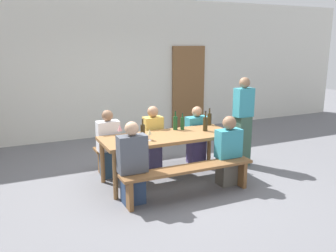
# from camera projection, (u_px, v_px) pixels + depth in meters

# --- Properties ---
(ground_plane) EXTENTS (24.00, 24.00, 0.00)m
(ground_plane) POSITION_uv_depth(u_px,v_px,m) (168.00, 180.00, 5.77)
(ground_plane) COLOR slate
(back_wall) EXTENTS (14.00, 0.20, 3.20)m
(back_wall) POSITION_uv_depth(u_px,v_px,m) (109.00, 68.00, 8.28)
(back_wall) COLOR silver
(back_wall) RESTS_ON ground
(wooden_door) EXTENTS (0.90, 0.06, 2.10)m
(wooden_door) POSITION_uv_depth(u_px,v_px,m) (188.00, 88.00, 9.11)
(wooden_door) COLOR brown
(wooden_door) RESTS_ON ground
(tasting_table) EXTENTS (2.12, 0.82, 0.75)m
(tasting_table) POSITION_uv_depth(u_px,v_px,m) (168.00, 140.00, 5.62)
(tasting_table) COLOR olive
(tasting_table) RESTS_ON ground
(bench_near) EXTENTS (2.02, 0.30, 0.45)m
(bench_near) POSITION_uv_depth(u_px,v_px,m) (189.00, 173.00, 5.07)
(bench_near) COLOR brown
(bench_near) RESTS_ON ground
(bench_far) EXTENTS (2.02, 0.30, 0.45)m
(bench_far) POSITION_uv_depth(u_px,v_px,m) (151.00, 147.00, 6.32)
(bench_far) COLOR brown
(bench_far) RESTS_ON ground
(wine_bottle_0) EXTENTS (0.07, 0.07, 0.32)m
(wine_bottle_0) POSITION_uv_depth(u_px,v_px,m) (175.00, 123.00, 5.93)
(wine_bottle_0) COLOR #194723
(wine_bottle_0) RESTS_ON tasting_table
(wine_bottle_1) EXTENTS (0.07, 0.07, 0.30)m
(wine_bottle_1) POSITION_uv_depth(u_px,v_px,m) (143.00, 131.00, 5.38)
(wine_bottle_1) COLOR #332814
(wine_bottle_1) RESTS_ON tasting_table
(wine_bottle_2) EXTENTS (0.06, 0.06, 0.29)m
(wine_bottle_2) POSITION_uv_depth(u_px,v_px,m) (182.00, 123.00, 5.95)
(wine_bottle_2) COLOR #194723
(wine_bottle_2) RESTS_ON tasting_table
(wine_bottle_3) EXTENTS (0.08, 0.08, 0.34)m
(wine_bottle_3) POSITION_uv_depth(u_px,v_px,m) (205.00, 124.00, 5.85)
(wine_bottle_3) COLOR #332814
(wine_bottle_3) RESTS_ON tasting_table
(wine_bottle_4) EXTENTS (0.07, 0.07, 0.31)m
(wine_bottle_4) POSITION_uv_depth(u_px,v_px,m) (209.00, 119.00, 6.28)
(wine_bottle_4) COLOR #332814
(wine_bottle_4) RESTS_ON tasting_table
(wine_glass_0) EXTENTS (0.07, 0.07, 0.17)m
(wine_glass_0) POSITION_uv_depth(u_px,v_px,m) (149.00, 132.00, 5.27)
(wine_glass_0) COLOR silver
(wine_glass_0) RESTS_ON tasting_table
(wine_glass_1) EXTENTS (0.08, 0.08, 0.19)m
(wine_glass_1) POSITION_uv_depth(u_px,v_px,m) (120.00, 128.00, 5.50)
(wine_glass_1) COLOR silver
(wine_glass_1) RESTS_ON tasting_table
(seated_guest_near_0) EXTENTS (0.40, 0.24, 1.16)m
(seated_guest_near_0) POSITION_uv_depth(u_px,v_px,m) (133.00, 165.00, 4.83)
(seated_guest_near_0) COLOR navy
(seated_guest_near_0) RESTS_ON ground
(seated_guest_near_1) EXTENTS (0.40, 0.24, 1.10)m
(seated_guest_near_1) POSITION_uv_depth(u_px,v_px,m) (228.00, 153.00, 5.48)
(seated_guest_near_1) COLOR #58534A
(seated_guest_near_1) RESTS_ON ground
(seated_guest_far_0) EXTENTS (0.36, 0.24, 1.13)m
(seated_guest_far_0) POSITION_uv_depth(u_px,v_px,m) (109.00, 146.00, 5.81)
(seated_guest_far_0) COLOR #314F6B
(seated_guest_far_0) RESTS_ON ground
(seated_guest_far_1) EXTENTS (0.32, 0.24, 1.13)m
(seated_guest_far_1) POSITION_uv_depth(u_px,v_px,m) (153.00, 140.00, 6.13)
(seated_guest_far_1) COLOR #4B4472
(seated_guest_far_1) RESTS_ON ground
(seated_guest_far_2) EXTENTS (0.40, 0.24, 1.06)m
(seated_guest_far_2) POSITION_uv_depth(u_px,v_px,m) (196.00, 137.00, 6.50)
(seated_guest_far_2) COLOR #46396D
(seated_guest_far_2) RESTS_ON ground
(standing_host) EXTENTS (0.32, 0.24, 1.59)m
(standing_host) POSITION_uv_depth(u_px,v_px,m) (243.00, 123.00, 6.33)
(standing_host) COLOR #355443
(standing_host) RESTS_ON ground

